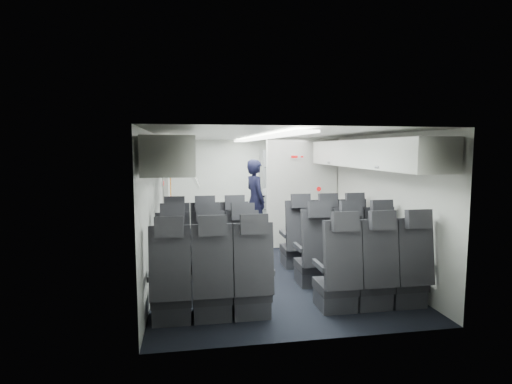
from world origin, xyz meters
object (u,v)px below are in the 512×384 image
object	(u,v)px
seat_row_rear	(295,280)
boarding_door	(167,197)
flight_attendant	(255,201)
seat_row_front	(266,244)
galley_unit	(278,189)
carry_on_bag	(172,157)
seat_row_mid	(278,259)

from	to	relation	value
seat_row_rear	boarding_door	size ratio (longest dim) A/B	1.79
boarding_door	flight_attendant	xyz separation A→B (m)	(1.80, -0.16, -0.10)
seat_row_front	galley_unit	world-z (taller)	galley_unit
galley_unit	carry_on_bag	bearing A→B (deg)	-127.40
galley_unit	flight_attendant	size ratio (longest dim) A/B	1.11
flight_attendant	galley_unit	bearing A→B (deg)	-45.67
seat_row_front	seat_row_mid	bearing A→B (deg)	-90.00
galley_unit	flight_attendant	xyz separation A→B (m)	(-0.79, -1.33, -0.09)
boarding_door	carry_on_bag	world-z (taller)	carry_on_bag
seat_row_front	flight_attendant	size ratio (longest dim) A/B	1.94
seat_row_mid	galley_unit	size ratio (longest dim) A/B	1.75
flight_attendant	seat_row_front	bearing A→B (deg)	160.60
seat_row_rear	carry_on_bag	bearing A→B (deg)	127.13
flight_attendant	seat_row_mid	bearing A→B (deg)	162.07
seat_row_front	galley_unit	size ratio (longest dim) A/B	1.75
seat_row_front	seat_row_mid	xyz separation A→B (m)	(0.00, -0.90, 0.00)
galley_unit	boarding_door	xyz separation A→B (m)	(-2.59, -1.17, 0.00)
flight_attendant	carry_on_bag	bearing A→B (deg)	123.71
seat_row_mid	seat_row_rear	world-z (taller)	same
seat_row_front	galley_unit	distance (m)	3.43
boarding_door	carry_on_bag	xyz separation A→B (m)	(0.19, -1.97, 0.85)
seat_row_front	boarding_door	xyz separation A→B (m)	(-1.64, 2.09, 0.55)
seat_row_front	boarding_door	size ratio (longest dim) A/B	1.79
seat_row_mid	boarding_door	distance (m)	3.45
seat_row_rear	boarding_door	world-z (taller)	boarding_door
galley_unit	carry_on_bag	xyz separation A→B (m)	(-2.40, -3.14, 0.85)
seat_row_mid	carry_on_bag	xyz separation A→B (m)	(-1.45, 1.01, 1.40)
seat_row_mid	seat_row_rear	xyz separation A→B (m)	(0.00, -0.90, 0.00)
galley_unit	carry_on_bag	distance (m)	4.04
galley_unit	carry_on_bag	size ratio (longest dim) A/B	5.11
boarding_door	carry_on_bag	bearing A→B (deg)	-84.51
seat_row_rear	carry_on_bag	xyz separation A→B (m)	(-1.45, 1.91, 1.40)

